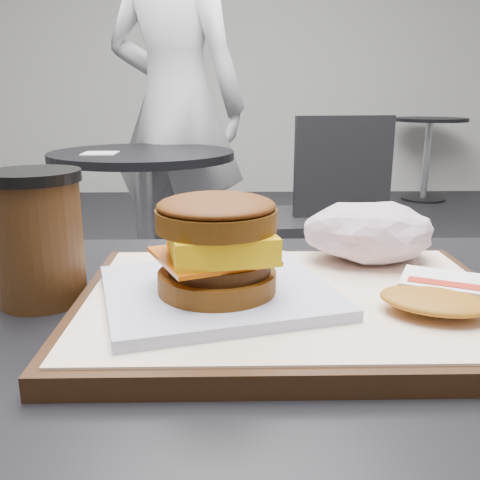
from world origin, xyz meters
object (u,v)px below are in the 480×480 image
Objects in this scene: hash_brown at (447,295)px; neighbor_chair at (311,208)px; breakfast_sandwich at (217,256)px; crumpled_wrapper at (369,232)px; neighbor_table at (145,203)px; patron at (176,106)px; serving_tray at (292,304)px; coffee_cup at (39,237)px.

neighbor_chair reaches higher than hash_brown.
breakfast_sandwich is 1.65× the size of crumpled_wrapper.
patron reaches higher than neighbor_table.
serving_tray is 0.51× the size of neighbor_table.
neighbor_chair reaches higher than serving_tray.
hash_brown is 0.97× the size of crumpled_wrapper.
crumpled_wrapper is 0.08× the size of patron.
patron is at bearing 101.23° from crumpled_wrapper.
neighbor_chair is 0.49× the size of patron.
hash_brown is at bearing -11.13° from coffee_cup.
neighbor_table is (-0.39, 1.61, -0.23)m from serving_tray.
patron is (-0.23, 2.07, 0.08)m from breakfast_sandwich.
patron is at bearing 91.82° from coffee_cup.
patron is (-0.06, 2.02, 0.07)m from coffee_cup.
crumpled_wrapper is at bearing 103.88° from hash_brown.
coffee_cup is at bearing -169.29° from crumpled_wrapper.
breakfast_sandwich is 1.68m from neighbor_table.
patron is (0.09, 0.45, 0.35)m from neighbor_table.
patron is (-0.30, 2.06, 0.13)m from serving_tray.
breakfast_sandwich is 0.13× the size of patron.
breakfast_sandwich reaches higher than neighbor_table.
serving_tray is 1.67m from neighbor_table.
patron reaches higher than hash_brown.
patron is (-0.42, 2.09, 0.10)m from hash_brown.
serving_tray is 0.21× the size of patron.
neighbor_chair is at bearing 78.50° from breakfast_sandwich.
hash_brown is at bearing 123.62° from patron.
serving_tray reaches higher than neighbor_table.
neighbor_chair is (0.15, 1.71, -0.29)m from hash_brown.
neighbor_table is (-0.32, 1.62, -0.28)m from breakfast_sandwich.
hash_brown reaches higher than serving_tray.
crumpled_wrapper is (-0.03, 0.13, 0.02)m from hash_brown.
breakfast_sandwich is at bearing -78.83° from neighbor_table.
hash_brown is at bearing -72.71° from neighbor_table.
breakfast_sandwich is at bearing 174.53° from hash_brown.
serving_tray is 2.84× the size of hash_brown.
crumpled_wrapper is (0.09, 0.10, 0.04)m from serving_tray.
serving_tray is 0.08m from breakfast_sandwich.
neighbor_table is at bearing 103.52° from serving_tray.
neighbor_chair is at bearing 6.01° from neighbor_table.
serving_tray is 1.72m from neighbor_chair.
breakfast_sandwich reaches higher than serving_tray.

